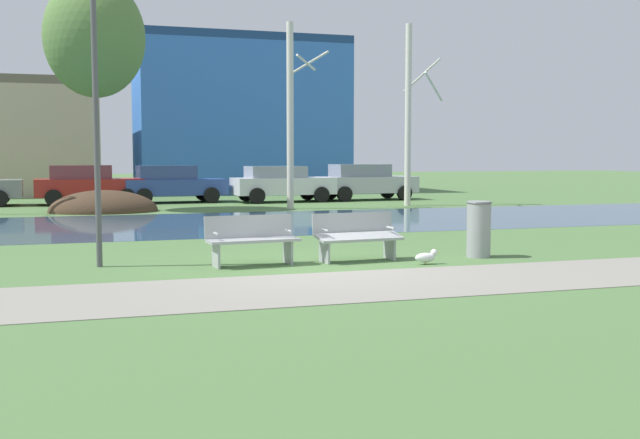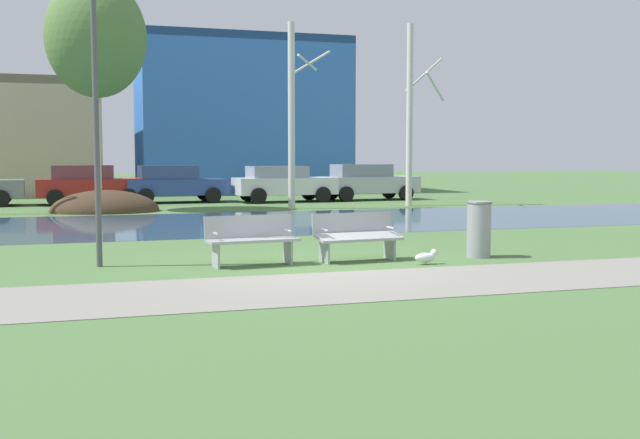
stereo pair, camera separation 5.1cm
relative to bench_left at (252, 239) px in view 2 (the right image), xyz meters
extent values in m
plane|color=#4C703D|center=(0.98, 9.49, -0.47)|extent=(120.00, 120.00, 0.00)
cube|color=gray|center=(0.98, -2.47, -0.47)|extent=(60.00, 2.55, 0.01)
cube|color=#33516B|center=(0.98, 8.31, -0.47)|extent=(80.00, 7.76, 0.01)
ellipsoid|color=#423021|center=(-2.22, 13.85, -0.47)|extent=(3.66, 2.72, 1.49)
cube|color=#9EA0A3|center=(0.01, -0.09, -0.02)|extent=(1.64, 0.62, 0.05)
cube|color=#9EA0A3|center=(-0.02, 0.18, 0.20)|extent=(1.60, 0.23, 0.40)
cube|color=#9EA0A3|center=(-0.65, -0.09, -0.25)|extent=(0.08, 0.43, 0.45)
cube|color=#9EA0A3|center=(0.66, 0.02, -0.25)|extent=(0.08, 0.43, 0.45)
cylinder|color=#9EA0A3|center=(-0.65, -0.13, 0.12)|extent=(0.07, 0.28, 0.04)
cylinder|color=#9EA0A3|center=(0.66, -0.02, 0.12)|extent=(0.07, 0.28, 0.04)
cube|color=#9EA0A3|center=(1.96, -0.09, -0.02)|extent=(1.64, 0.62, 0.14)
cube|color=#9EA0A3|center=(1.93, 0.18, 0.20)|extent=(1.60, 0.23, 0.40)
cube|color=#9EA0A3|center=(1.30, -0.09, -0.25)|extent=(0.08, 0.43, 0.45)
cube|color=#9EA0A3|center=(2.61, 0.02, -0.25)|extent=(0.08, 0.43, 0.45)
cylinder|color=#9EA0A3|center=(1.30, -0.13, 0.12)|extent=(0.07, 0.28, 0.04)
cylinder|color=#9EA0A3|center=(2.61, -0.02, 0.12)|extent=(0.07, 0.28, 0.04)
cylinder|color=gray|center=(4.32, -0.21, 0.06)|extent=(0.45, 0.45, 1.06)
torus|color=#545557|center=(4.32, -0.21, 0.56)|extent=(0.48, 0.48, 0.04)
ellipsoid|color=white|center=(2.95, -0.79, -0.35)|extent=(0.38, 0.17, 0.17)
sphere|color=white|center=(3.12, -0.79, -0.27)|extent=(0.12, 0.12, 0.12)
cone|color=gold|center=(3.18, -0.79, -0.27)|extent=(0.07, 0.04, 0.04)
cylinder|color=gold|center=(2.97, -0.82, -0.42)|extent=(0.01, 0.01, 0.10)
cylinder|color=gold|center=(2.97, -0.75, -0.42)|extent=(0.01, 0.01, 0.10)
cylinder|color=#4C4C51|center=(-2.56, 0.61, 2.16)|extent=(0.10, 0.10, 5.26)
cylinder|color=beige|center=(-2.37, 14.46, 3.35)|extent=(0.14, 0.14, 7.65)
ellipsoid|color=#567A3D|center=(-2.37, 14.46, 5.49)|extent=(3.42, 3.42, 4.11)
cylinder|color=beige|center=(4.26, 13.31, 2.85)|extent=(0.25, 0.25, 6.64)
cylinder|color=beige|center=(5.09, 13.88, 4.80)|extent=(1.16, 1.63, 0.80)
cylinder|color=beige|center=(4.71, 12.84, 4.71)|extent=(0.98, 0.95, 0.47)
cylinder|color=beige|center=(8.99, 13.64, 2.97)|extent=(0.24, 0.24, 6.87)
cylinder|color=beige|center=(9.81, 14.20, 4.57)|extent=(1.01, 1.42, 1.23)
cylinder|color=beige|center=(9.69, 12.92, 4.01)|extent=(1.38, 1.34, 0.97)
cylinder|color=black|center=(-5.98, 19.13, -0.15)|extent=(0.65, 0.25, 0.64)
cylinder|color=black|center=(-5.89, 17.37, -0.15)|extent=(0.65, 0.25, 0.64)
cube|color=maroon|center=(-2.67, 18.16, 0.19)|extent=(4.18, 1.94, 0.69)
cube|color=brown|center=(-2.99, 18.14, 0.81)|extent=(2.37, 1.64, 0.53)
cylinder|color=black|center=(-1.36, 19.09, -0.15)|extent=(0.65, 0.25, 0.64)
cylinder|color=black|center=(-1.27, 17.36, -0.15)|extent=(0.65, 0.25, 0.64)
cylinder|color=black|center=(-4.06, 18.95, -0.15)|extent=(0.65, 0.25, 0.64)
cylinder|color=black|center=(-3.97, 17.22, -0.15)|extent=(0.65, 0.25, 0.64)
cube|color=#2D4793|center=(0.67, 18.29, 0.17)|extent=(4.15, 2.03, 0.64)
cube|color=#32457F|center=(0.35, 18.27, 0.77)|extent=(2.35, 1.72, 0.56)
cylinder|color=black|center=(1.97, 19.27, -0.15)|extent=(0.65, 0.25, 0.64)
cylinder|color=black|center=(2.06, 17.45, -0.15)|extent=(0.65, 0.25, 0.64)
cylinder|color=black|center=(-0.71, 19.13, -0.15)|extent=(0.65, 0.25, 0.64)
cylinder|color=black|center=(-0.62, 17.31, -0.15)|extent=(0.65, 0.25, 0.64)
cube|color=silver|center=(5.03, 17.37, 0.19)|extent=(4.23, 1.96, 0.69)
cube|color=#949AAC|center=(4.70, 17.36, 0.77)|extent=(2.40, 1.65, 0.48)
cylinder|color=black|center=(6.36, 18.32, -0.15)|extent=(0.65, 0.25, 0.64)
cylinder|color=black|center=(6.45, 16.57, -0.15)|extent=(0.65, 0.25, 0.64)
cylinder|color=black|center=(3.62, 18.18, -0.15)|extent=(0.65, 0.25, 0.64)
cylinder|color=black|center=(3.71, 16.43, -0.15)|extent=(0.65, 0.25, 0.64)
cube|color=#B2B5BC|center=(8.84, 17.64, 0.20)|extent=(4.29, 1.93, 0.70)
cube|color=gray|center=(8.51, 17.62, 0.81)|extent=(2.43, 1.63, 0.53)
cylinder|color=black|center=(10.19, 18.56, -0.15)|extent=(0.65, 0.25, 0.64)
cylinder|color=black|center=(10.27, 16.85, -0.15)|extent=(0.65, 0.25, 0.64)
cylinder|color=black|center=(7.41, 18.42, -0.15)|extent=(0.65, 0.25, 0.64)
cylinder|color=black|center=(7.50, 16.71, -0.15)|extent=(0.65, 0.25, 0.64)
cube|color=#3870C6|center=(5.01, 27.04, 3.30)|extent=(10.52, 7.51, 7.54)
cube|color=navy|center=(5.01, 27.04, 7.27)|extent=(10.52, 7.51, 0.40)
camera|label=1|loc=(-2.72, -12.77, 1.45)|focal=42.08mm
camera|label=2|loc=(-2.67, -12.79, 1.45)|focal=42.08mm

